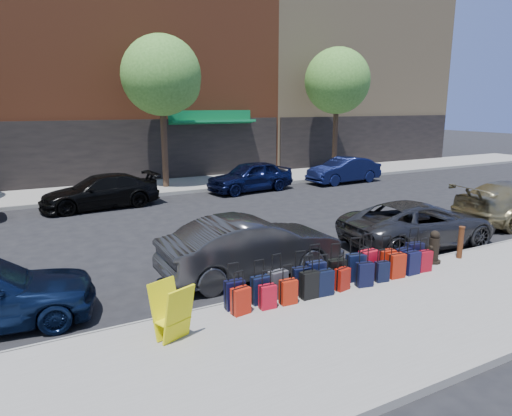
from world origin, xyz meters
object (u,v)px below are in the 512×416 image
tree_center (164,78)px  car_near_2 (419,224)px  car_far_2 (250,176)px  tree_right (339,83)px  car_far_3 (344,170)px  car_near_1 (252,247)px  car_far_1 (100,192)px  suitcase_front_5 (336,272)px  fire_hydrant (434,248)px  bollard (461,242)px  display_rack (172,312)px

tree_center → car_near_2: (3.71, -12.67, -4.74)m
car_near_2 → car_far_2: (-0.36, 10.22, 0.07)m
tree_right → car_far_3: (-1.50, -2.61, -4.72)m
car_near_1 → car_far_1: size_ratio=0.96×
suitcase_front_5 → fire_hydrant: size_ratio=1.13×
suitcase_front_5 → bollard: 4.07m
bollard → car_near_1: (-5.32, 1.81, 0.15)m
fire_hydrant → display_rack: 7.23m
display_rack → car_far_2: 14.80m
car_near_2 → car_far_1: 12.37m
tree_center → fire_hydrant: size_ratio=8.47×
tree_center → car_far_2: 6.25m
suitcase_front_5 → car_near_2: (4.34, 1.61, 0.22)m
tree_right → car_near_2: (-6.79, -12.67, -4.74)m
suitcase_front_5 → car_far_1: car_far_1 is taller
bollard → fire_hydrant: bearing=175.0°
fire_hydrant → car_near_2: size_ratio=0.18×
bollard → car_far_1: 13.60m
tree_center → display_rack: size_ratio=7.24×
display_rack → car_near_1: size_ratio=0.22×
tree_right → bollard: size_ratio=8.40×
fire_hydrant → car_near_2: car_near_2 is taller
bollard → tree_right: bearing=63.8°
tree_center → display_rack: tree_center is taller
car_near_1 → car_far_2: car_near_1 is taller
tree_center → fire_hydrant: 15.29m
tree_right → car_near_1: (-12.38, -12.54, -4.67)m
fire_hydrant → car_near_1: 4.74m
suitcase_front_5 → fire_hydrant: bearing=9.4°
fire_hydrant → car_far_1: 13.07m
car_far_3 → tree_right: bearing=147.0°
tree_right → car_far_3: size_ratio=1.73×
car_near_2 → car_far_2: size_ratio=1.11×
car_far_2 → car_near_2: bearing=-5.4°
display_rack → fire_hydrant: bearing=-15.8°
car_near_1 → car_far_3: (10.88, 9.93, -0.05)m
car_near_2 → car_far_3: (5.29, 10.07, 0.02)m
fire_hydrant → car_near_2: bearing=43.9°
tree_right → car_near_2: tree_right is taller
fire_hydrant → car_far_3: bearing=51.3°
tree_right → display_rack: size_ratio=7.24×
tree_center → tree_right: (10.50, 0.00, 0.00)m
tree_center → suitcase_front_5: 15.14m
car_near_1 → fire_hydrant: bearing=-111.7°
tree_center → car_far_1: 6.68m
fire_hydrant → car_far_1: bearing=109.2°
tree_right → car_far_3: bearing=-119.9°
car_far_1 → display_rack: bearing=-8.6°
tree_center → car_near_2: 14.03m
tree_right → tree_center: bearing=180.0°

